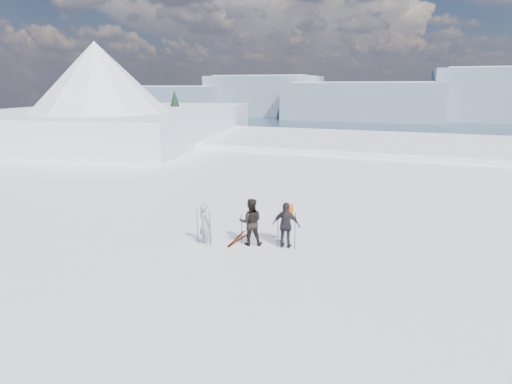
% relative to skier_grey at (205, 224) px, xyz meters
% --- Properties ---
extents(lake_basin, '(820.00, 820.00, 71.62)m').
position_rel_skier_grey_xyz_m(lake_basin, '(3.79, 27.77, -7.26)').
color(lake_basin, white).
rests_on(lake_basin, ground).
extents(far_mountain_range, '(770.00, 110.00, 53.00)m').
position_rel_skier_grey_xyz_m(far_mountain_range, '(33.39, 452.56, -7.96)').
color(far_mountain_range, slate).
rests_on(far_mountain_range, ground).
extents(near_ridge, '(31.37, 35.68, 25.62)m').
position_rel_skier_grey_xyz_m(near_ridge, '(-22.76, 26.96, -4.28)').
color(near_ridge, white).
rests_on(near_ridge, ground).
extents(skier_grey, '(0.67, 0.60, 1.53)m').
position_rel_skier_grey_xyz_m(skier_grey, '(0.00, 0.00, 0.00)').
color(skier_grey, '#8E949A').
rests_on(skier_grey, ground).
extents(skier_dark, '(1.00, 0.89, 1.71)m').
position_rel_skier_grey_xyz_m(skier_dark, '(1.55, 0.51, 0.09)').
color(skier_dark, black).
rests_on(skier_dark, ground).
extents(skier_pack, '(0.99, 0.45, 1.65)m').
position_rel_skier_grey_xyz_m(skier_pack, '(2.81, 0.68, 0.06)').
color(skier_pack, black).
rests_on(skier_pack, ground).
extents(backpack, '(0.36, 0.22, 0.47)m').
position_rel_skier_grey_xyz_m(backpack, '(2.80, 0.93, 1.12)').
color(backpack, orange).
rests_on(backpack, skier_pack).
extents(ski_poles, '(3.44, 0.79, 1.35)m').
position_rel_skier_grey_xyz_m(ski_poles, '(1.45, 0.32, -0.14)').
color(ski_poles, black).
rests_on(ski_poles, ground).
extents(skis_loose, '(0.38, 1.70, 0.03)m').
position_rel_skier_grey_xyz_m(skis_loose, '(0.94, 0.82, -0.75)').
color(skis_loose, black).
rests_on(skis_loose, ground).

